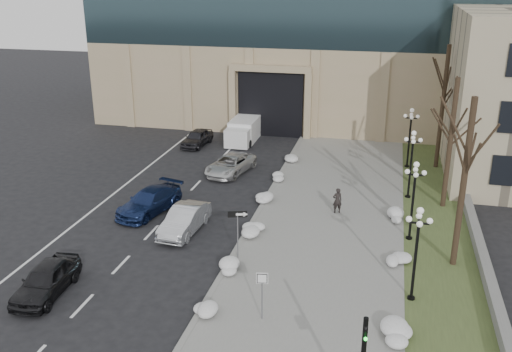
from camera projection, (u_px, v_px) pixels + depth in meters
The scene contains 29 objects.
sidewalk at pixel (328, 221), 35.11m from camera, with size 9.00×40.00×0.12m, color gray.
curb at pixel (257, 214), 36.09m from camera, with size 0.30×40.00×0.14m, color gray.
grass_strip at pixel (438, 231), 33.70m from camera, with size 4.00×40.00×0.10m, color #3D4B25.
stone_wall at pixel (471, 216), 34.99m from camera, with size 0.50×30.00×0.70m, color slate.
car_a at pixel (46, 280), 27.07m from camera, with size 1.80×4.48×1.53m, color black.
car_b at pixel (185, 220), 33.51m from camera, with size 1.62×4.65×1.53m, color #B5B8BE.
car_c at pixel (149, 201), 36.20m from camera, with size 2.11×5.18×1.50m, color navy.
car_d at pixel (230, 164), 43.19m from camera, with size 2.33×5.06×1.41m, color silver.
car_e at pixel (197, 138), 49.91m from camera, with size 1.69×4.19×1.43m, color #29292D.
pedestrian at pixel (337, 200), 35.85m from camera, with size 0.60×0.40×1.65m, color black.
box_truck at pixel (245, 130), 51.45m from camera, with size 2.25×6.25×1.98m.
one_way_sign at pixel (241, 220), 29.73m from camera, with size 1.06×0.42×2.83m.
keep_sign at pixel (262, 286), 24.62m from camera, with size 0.52×0.13×2.41m.
snow_clump_b at pixel (207, 313), 25.25m from camera, with size 1.10×1.60×0.36m, color silver.
snow_clump_c at pixel (227, 268), 29.11m from camera, with size 1.10×1.60×0.36m, color silver.
snow_clump_d at pixel (252, 231), 33.23m from camera, with size 1.10×1.60×0.36m, color silver.
snow_clump_e at pixel (267, 200), 37.59m from camera, with size 1.10×1.60×0.36m, color silver.
snow_clump_f at pixel (281, 177), 41.72m from camera, with size 1.10×1.60×0.36m, color silver.
snow_clump_g at pixel (291, 158), 45.95m from camera, with size 1.10×1.60×0.36m, color silver.
snow_clump_h at pixel (399, 336), 23.70m from camera, with size 1.10×1.60×0.36m, color silver.
snow_clump_i at pixel (399, 260), 29.91m from camera, with size 1.10×1.60×0.36m, color silver.
snow_clump_j at pixel (392, 216), 35.13m from camera, with size 1.10×1.60×0.36m, color silver.
lamppost_a at pixel (417, 242), 25.72m from camera, with size 1.18×1.18×4.76m.
lamppost_b at pixel (414, 190), 31.66m from camera, with size 1.18×1.18×4.76m.
lamppost_c at pixel (412, 155), 37.60m from camera, with size 1.18×1.18×4.76m.
lamppost_d at pixel (410, 130), 43.54m from camera, with size 1.18×1.18×4.76m.
tree_near at pixel (467, 160), 27.95m from camera, with size 3.20×3.20×9.00m.
tree_mid at pixel (452, 126), 35.37m from camera, with size 3.20×3.20×8.50m.
tree_far at pixel (444, 90), 42.46m from camera, with size 3.20×3.20×9.50m.
Camera 1 is at (6.59, -18.20, 14.69)m, focal length 40.00 mm.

